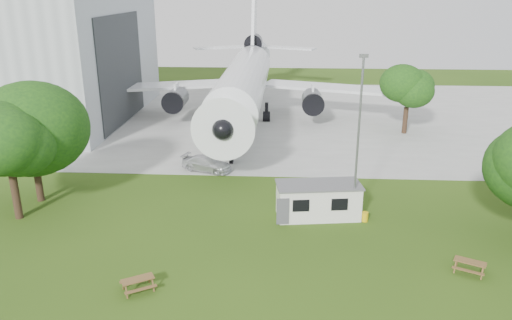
# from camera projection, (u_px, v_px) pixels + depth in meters

# --- Properties ---
(ground) EXTENTS (160.00, 160.00, 0.00)m
(ground) POSITION_uv_depth(u_px,v_px,m) (233.00, 262.00, 31.19)
(ground) COLOR #3C5C17
(concrete_apron) EXTENTS (120.00, 46.00, 0.03)m
(concrete_apron) POSITION_uv_depth(u_px,v_px,m) (261.00, 115.00, 67.03)
(concrete_apron) COLOR #B7B7B2
(concrete_apron) RESTS_ON ground
(airliner) EXTENTS (46.36, 47.73, 17.69)m
(airliner) POSITION_uv_depth(u_px,v_px,m) (245.00, 79.00, 63.40)
(airliner) COLOR white
(airliner) RESTS_ON ground
(site_cabin) EXTENTS (6.90, 3.50, 2.62)m
(site_cabin) POSITION_uv_depth(u_px,v_px,m) (318.00, 200.00, 36.95)
(site_cabin) COLOR silver
(site_cabin) RESTS_ON ground
(picnic_west) EXTENTS (2.31, 2.21, 0.76)m
(picnic_west) POSITION_uv_depth(u_px,v_px,m) (139.00, 290.00, 28.25)
(picnic_west) COLOR brown
(picnic_west) RESTS_ON ground
(picnic_east) EXTENTS (2.28, 2.15, 0.76)m
(picnic_east) POSITION_uv_depth(u_px,v_px,m) (468.00, 272.00, 30.04)
(picnic_east) COLOR brown
(picnic_east) RESTS_ON ground
(lamp_mast) EXTENTS (0.16, 0.16, 12.00)m
(lamp_mast) POSITION_uv_depth(u_px,v_px,m) (358.00, 143.00, 34.63)
(lamp_mast) COLOR slate
(lamp_mast) RESTS_ON ground
(tree_west_big) EXTENTS (9.11, 9.11, 10.51)m
(tree_west_big) POSITION_uv_depth(u_px,v_px,m) (30.00, 129.00, 38.25)
(tree_west_big) COLOR #382619
(tree_west_big) RESTS_ON ground
(tree_west_small) EXTENTS (6.61, 6.61, 9.18)m
(tree_west_small) POSITION_uv_depth(u_px,v_px,m) (7.00, 143.00, 35.22)
(tree_west_small) COLOR #382619
(tree_west_small) RESTS_ON ground
(tree_far_apron) EXTENTS (5.75, 5.75, 8.26)m
(tree_far_apron) POSITION_uv_depth(u_px,v_px,m) (408.00, 88.00, 56.95)
(tree_far_apron) COLOR #382619
(tree_far_apron) RESTS_ON ground
(car_apron_van) EXTENTS (5.13, 3.36, 1.38)m
(car_apron_van) POSITION_uv_depth(u_px,v_px,m) (207.00, 164.00, 46.48)
(car_apron_van) COLOR silver
(car_apron_van) RESTS_ON ground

